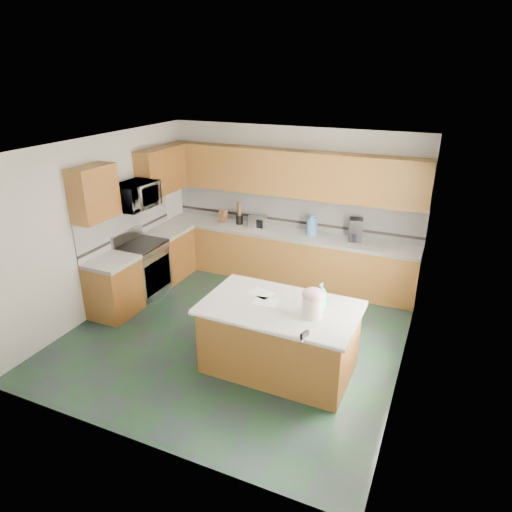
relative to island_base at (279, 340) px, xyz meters
The scene contains 52 objects.
floor 1.10m from the island_base, 148.41° to the left, with size 4.60×4.60×0.00m, color black.
ceiling 2.49m from the island_base, 148.41° to the left, with size 4.60×4.60×0.00m, color white.
wall_back 3.12m from the island_base, 106.83° to the left, with size 4.60×0.04×2.70m, color silver.
wall_front 2.19m from the island_base, 115.73° to the right, with size 4.60×0.04×2.70m, color silver.
wall_left 3.35m from the island_base, behind, with size 0.04×4.60×2.70m, color silver.
wall_right 1.80m from the island_base, 19.99° to the left, with size 0.04×4.60×2.70m, color silver.
back_base_cab 2.67m from the island_base, 108.82° to the left, with size 4.60×0.60×0.86m, color #46240C.
back_countertop 2.71m from the island_base, 108.82° to the left, with size 4.60×0.64×0.06m, color silver.
back_upper_cab 3.18m from the island_base, 107.93° to the left, with size 4.60×0.33×0.78m, color #46240C.
back_backsplash 3.06m from the island_base, 107.01° to the left, with size 4.60×0.02×0.63m, color silver.
back_accent_band 3.00m from the island_base, 107.05° to the left, with size 4.60×0.01×0.05m, color black.
left_base_cab_rear 3.39m from the island_base, 147.55° to the left, with size 0.60×0.82×0.86m, color #46240C.
left_counter_rear 3.42m from the island_base, 147.55° to the left, with size 0.64×0.82×0.06m, color silver.
left_base_cab_front 2.88m from the island_base, behind, with size 0.60×0.72×0.86m, color #46240C.
left_counter_front 2.91m from the island_base, behind, with size 0.64×0.72×0.06m, color silver.
left_backsplash 3.43m from the island_base, 161.07° to the left, with size 0.02×2.30×0.63m, color silver.
left_accent_band 3.38m from the island_base, 161.04° to the left, with size 0.01×2.30×0.05m, color black.
left_upper_cab_rear 3.88m from the island_base, 146.88° to the left, with size 0.33×1.09×0.78m, color #46240C.
left_upper_cab_front 3.37m from the island_base, behind, with size 0.33×0.72×0.78m, color #46240C.
range_body 3.04m from the island_base, 160.20° to the left, with size 0.60×0.76×0.88m, color #B7B7BC.
range_oven_door 2.77m from the island_base, 158.17° to the left, with size 0.02×0.68×0.55m, color black.
range_cooktop 3.08m from the island_base, 160.20° to the left, with size 0.62×0.78×0.04m, color black.
range_handle 2.77m from the island_base, 157.94° to the left, with size 0.02×0.02×0.66m, color #B7B7BC.
range_backguard 3.34m from the island_base, 161.74° to the left, with size 0.06×0.76×0.18m, color #B7B7BC.
microwave 3.31m from the island_base, 160.20° to the left, with size 0.73×0.50×0.41m, color #B7B7BC.
island_base is the anchor object (origin of this frame).
island_top 0.46m from the island_base, behind, with size 1.91×1.14×0.06m, color silver.
island_bullnose 0.73m from the island_base, 90.00° to the right, with size 0.06×0.06×1.91m, color silver.
treat_jar 0.75m from the island_base, 11.72° to the right, with size 0.23×0.23×0.24m, color silver.
treat_jar_lid 0.89m from the island_base, 11.72° to the right, with size 0.25×0.25×0.16m, color #D9A3B3.
treat_jar_knob 0.93m from the island_base, 11.72° to the right, with size 0.03×0.03×0.08m, color tan.
treat_jar_knob_end_l 0.92m from the island_base, 12.97° to the right, with size 0.04×0.04×0.04m, color tan.
treat_jar_knob_end_r 0.95m from the island_base, 10.69° to the right, with size 0.04×0.04×0.04m, color tan.
soap_bottle_island 0.82m from the island_base, 17.03° to the left, with size 0.13×0.13×0.33m, color teal.
paper_sheet_a 0.53m from the island_base, behind, with size 0.30×0.22×0.00m, color white.
paper_sheet_b 0.63m from the island_base, 149.90° to the left, with size 0.31×0.23×0.00m, color white.
clamp_body 0.89m from the island_base, 48.19° to the right, with size 0.03×0.11×0.10m, color black.
clamp_handle 0.92m from the island_base, 51.53° to the right, with size 0.02×0.02×0.08m, color black.
knife_block 3.41m from the island_base, 129.71° to the left, with size 0.13×0.11×0.23m, color #472814.
utensil_crock 3.23m from the island_base, 124.72° to the left, with size 0.13×0.13×0.17m, color black.
utensil_bundle 3.27m from the island_base, 124.72° to the left, with size 0.08×0.08×0.25m, color #472814.
toaster_oven 3.01m from the island_base, 119.02° to the left, with size 0.34×0.23×0.19m, color #B7B7BC.
toaster_oven_door 2.92m from the island_base, 120.06° to the left, with size 0.30×0.01×0.15m, color black.
paper_towel 2.74m from the island_base, 98.77° to the left, with size 0.12×0.12×0.28m, color white.
paper_towel_base 2.71m from the island_base, 98.77° to the left, with size 0.19×0.19×0.01m, color #B7B7BC.
water_jug 2.70m from the island_base, 99.01° to the left, with size 0.19×0.19×0.31m, color #477CB6.
water_jug_neck 2.75m from the island_base, 99.01° to the left, with size 0.09×0.09×0.04m, color #477CB6.
coffee_maker 2.72m from the island_base, 82.63° to the left, with size 0.22×0.24×0.38m, color black.
coffee_carafe 2.64m from the island_base, 82.47° to the left, with size 0.16×0.16×0.16m, color black.
soap_bottle_back 2.68m from the island_base, 81.92° to the left, with size 0.12×0.12×0.26m, color white.
soap_back_cap 2.72m from the island_base, 81.92° to the left, with size 0.02×0.02×0.03m, color red.
window_light_proxy 1.81m from the island_base, 13.03° to the left, with size 0.02×1.40×1.10m, color white.
Camera 1 is at (2.57, -5.14, 3.63)m, focal length 32.00 mm.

